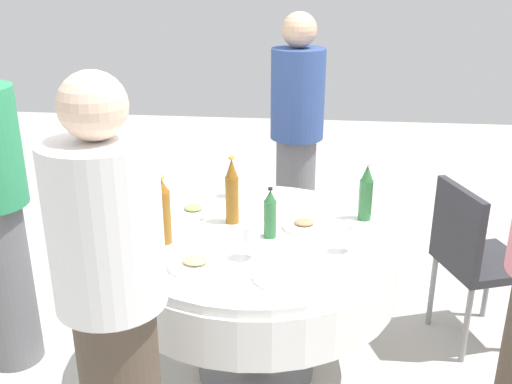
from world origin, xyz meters
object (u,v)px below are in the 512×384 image
chair_inner (472,252)px  plate_outer (195,264)px  dining_table (256,264)px  wine_glass_left (234,178)px  bottle_amber_far (163,212)px  person_rear (297,135)px  bottle_green_rear (270,214)px  bottle_green_east (366,194)px  plate_south (282,276)px  wine_glass_east (153,198)px  wine_glass_west (349,231)px  wine_glass_inner (251,235)px  wine_glass_mid (158,210)px  plate_left (304,225)px  person_far (115,318)px  bottle_amber_north (232,192)px  plate_front (193,210)px

chair_inner → plate_outer: bearing=-80.6°
dining_table → wine_glass_left: (-0.16, 0.44, 0.26)m
bottle_amber_far → person_rear: person_rear is taller
bottle_green_rear → plate_outer: (-0.28, -0.30, -0.10)m
bottle_green_rear → bottle_green_east: 0.49m
dining_table → plate_south: size_ratio=5.45×
wine_glass_east → wine_glass_left: (0.33, 0.34, -0.01)m
bottle_green_rear → wine_glass_east: (-0.56, 0.12, 0.00)m
bottle_amber_far → plate_south: (0.53, -0.26, -0.14)m
bottle_green_east → wine_glass_west: (-0.09, -0.35, -0.03)m
wine_glass_inner → person_rear: size_ratio=0.09×
wine_glass_west → wine_glass_mid: bearing=171.5°
bottle_green_east → wine_glass_inner: bottle_green_east is taller
wine_glass_west → plate_south: 0.37m
bottle_green_rear → wine_glass_west: 0.36m
plate_left → bottle_green_east: bearing=23.9°
person_rear → plate_outer: bearing=-96.2°
wine_glass_east → person_far: (0.14, -0.97, -0.01)m
bottle_green_rear → wine_glass_left: bottle_green_rear is taller
wine_glass_inner → dining_table: bearing=91.3°
bottle_green_rear → chair_inner: size_ratio=0.27×
dining_table → person_far: bearing=-112.1°
bottle_green_east → wine_glass_inner: bearing=-136.9°
plate_left → bottle_green_rear: bearing=-141.9°
wine_glass_inner → wine_glass_west: wine_glass_inner is taller
bottle_amber_far → plate_outer: size_ratio=1.37×
bottle_amber_north → wine_glass_mid: (-0.32, -0.13, -0.05)m
dining_table → plate_outer: size_ratio=5.67×
bottle_green_east → chair_inner: (0.56, 0.15, -0.35)m
dining_table → wine_glass_left: 0.54m
bottle_amber_north → bottle_green_east: size_ratio=1.16×
bottle_green_rear → person_rear: person_rear is taller
wine_glass_west → plate_south: wine_glass_west is taller
plate_left → plate_outer: 0.60m
bottle_amber_far → wine_glass_left: bearing=68.2°
bottle_green_rear → plate_front: bottle_green_rear is taller
wine_glass_inner → plate_outer: bearing=-157.9°
plate_front → chair_inner: 1.41m
bottle_amber_north → dining_table: bearing=-43.8°
bottle_amber_north → person_far: size_ratio=0.20×
bottle_green_east → person_rear: (-0.37, 1.07, -0.03)m
plate_front → plate_south: bearing=-51.2°
bottle_amber_far → plate_outer: 0.30m
wine_glass_mid → wine_glass_west: size_ratio=1.03×
bottle_amber_north → wine_glass_west: bearing=-25.5°
wine_glass_east → plate_front: wine_glass_east is taller
bottle_amber_north → chair_inner: size_ratio=0.37×
wine_glass_east → person_rear: size_ratio=0.10×
person_rear → bottle_green_rear: bearing=-87.1°
dining_table → person_rear: bearing=84.5°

